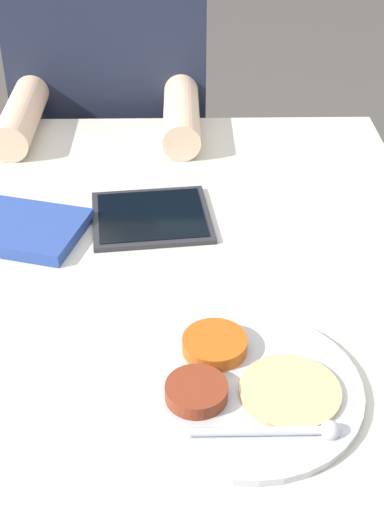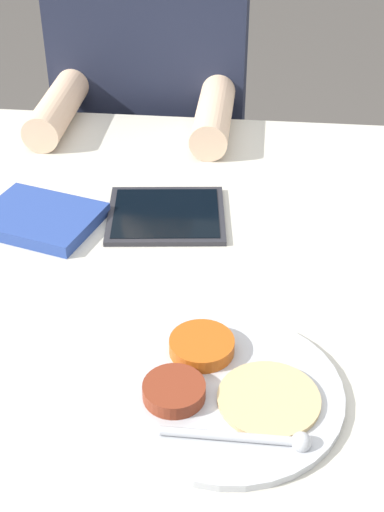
# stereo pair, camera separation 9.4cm
# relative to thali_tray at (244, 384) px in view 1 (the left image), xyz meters

# --- Properties ---
(dining_table) EXTENTS (0.92, 1.03, 0.73)m
(dining_table) POSITION_rel_thali_tray_xyz_m (-0.14, 0.25, -0.38)
(dining_table) COLOR beige
(dining_table) RESTS_ON ground_plane
(thali_tray) EXTENTS (0.27, 0.27, 0.03)m
(thali_tray) POSITION_rel_thali_tray_xyz_m (0.00, 0.00, 0.00)
(thali_tray) COLOR #B7BABF
(thali_tray) RESTS_ON dining_table
(red_notebook) EXTENTS (0.21, 0.18, 0.02)m
(red_notebook) POSITION_rel_thali_tray_xyz_m (-0.31, 0.33, -0.00)
(red_notebook) COLOR silver
(red_notebook) RESTS_ON dining_table
(tablet_device) EXTENTS (0.20, 0.19, 0.01)m
(tablet_device) POSITION_rel_thali_tray_xyz_m (-0.12, 0.38, -0.00)
(tablet_device) COLOR #28282D
(tablet_device) RESTS_ON dining_table
(person_diner) EXTENTS (0.41, 0.46, 1.21)m
(person_diner) POSITION_rel_thali_tray_xyz_m (-0.22, 0.92, -0.18)
(person_diner) COLOR black
(person_diner) RESTS_ON ground_plane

